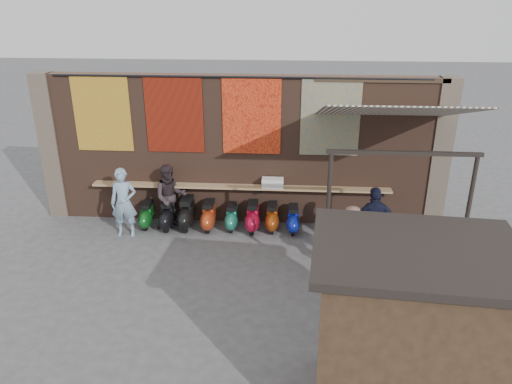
# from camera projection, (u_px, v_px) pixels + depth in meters

# --- Properties ---
(ground) EXTENTS (70.00, 70.00, 0.00)m
(ground) POSITION_uv_depth(u_px,v_px,m) (231.00, 268.00, 11.60)
(ground) COLOR #474749
(ground) RESTS_ON ground
(brick_wall) EXTENTS (10.00, 0.40, 4.00)m
(brick_wall) POSITION_uv_depth(u_px,v_px,m) (241.00, 151.00, 13.32)
(brick_wall) COLOR brown
(brick_wall) RESTS_ON ground
(pier_left) EXTENTS (0.50, 0.50, 4.00)m
(pier_left) POSITION_uv_depth(u_px,v_px,m) (52.00, 147.00, 13.65)
(pier_left) COLOR #4C4238
(pier_left) RESTS_ON ground
(pier_right) EXTENTS (0.50, 0.50, 4.00)m
(pier_right) POSITION_uv_depth(u_px,v_px,m) (439.00, 155.00, 13.00)
(pier_right) COLOR #4C4238
(pier_right) RESTS_ON ground
(eating_counter) EXTENTS (8.00, 0.32, 0.05)m
(eating_counter) POSITION_uv_depth(u_px,v_px,m) (240.00, 187.00, 13.33)
(eating_counter) COLOR #9E7A51
(eating_counter) RESTS_ON brick_wall
(shelf_box) EXTENTS (0.57, 0.28, 0.25)m
(shelf_box) POSITION_uv_depth(u_px,v_px,m) (273.00, 183.00, 13.19)
(shelf_box) COLOR white
(shelf_box) RESTS_ON eating_counter
(tapestry_redgold) EXTENTS (1.50, 0.02, 2.00)m
(tapestry_redgold) POSITION_uv_depth(u_px,v_px,m) (102.00, 114.00, 12.96)
(tapestry_redgold) COLOR maroon
(tapestry_redgold) RESTS_ON brick_wall
(tapestry_sun) EXTENTS (1.50, 0.02, 2.00)m
(tapestry_sun) POSITION_uv_depth(u_px,v_px,m) (174.00, 115.00, 12.84)
(tapestry_sun) COLOR #B8230A
(tapestry_sun) RESTS_ON brick_wall
(tapestry_orange) EXTENTS (1.50, 0.02, 2.00)m
(tapestry_orange) POSITION_uv_depth(u_px,v_px,m) (252.00, 116.00, 12.72)
(tapestry_orange) COLOR #DC441B
(tapestry_orange) RESTS_ON brick_wall
(tapestry_multi) EXTENTS (1.50, 0.02, 2.00)m
(tapestry_multi) POSITION_uv_depth(u_px,v_px,m) (330.00, 117.00, 12.59)
(tapestry_multi) COLOR #25608A
(tapestry_multi) RESTS_ON brick_wall
(hang_rail) EXTENTS (9.50, 0.06, 0.06)m
(hang_rail) POSITION_uv_depth(u_px,v_px,m) (239.00, 77.00, 12.35)
(hang_rail) COLOR black
(hang_rail) RESTS_ON brick_wall
(scooter_stool_0) EXTENTS (0.33, 0.73, 0.69)m
(scooter_stool_0) POSITION_uv_depth(u_px,v_px,m) (147.00, 215.00, 13.47)
(scooter_stool_0) COLOR #10511A
(scooter_stool_0) RESTS_ON ground
(scooter_stool_1) EXTENTS (0.36, 0.81, 0.77)m
(scooter_stool_1) POSITION_uv_depth(u_px,v_px,m) (168.00, 215.00, 13.39)
(scooter_stool_1) COLOR black
(scooter_stool_1) RESTS_ON ground
(scooter_stool_2) EXTENTS (0.39, 0.87, 0.82)m
(scooter_stool_2) POSITION_uv_depth(u_px,v_px,m) (187.00, 214.00, 13.39)
(scooter_stool_2) COLOR black
(scooter_stool_2) RESTS_ON ground
(scooter_stool_3) EXTENTS (0.36, 0.79, 0.75)m
(scooter_stool_3) POSITION_uv_depth(u_px,v_px,m) (209.00, 216.00, 13.34)
(scooter_stool_3) COLOR #A53416
(scooter_stool_3) RESTS_ON ground
(scooter_stool_4) EXTENTS (0.32, 0.71, 0.67)m
(scooter_stool_4) POSITION_uv_depth(u_px,v_px,m) (232.00, 217.00, 13.36)
(scooter_stool_4) COLOR #1B6D59
(scooter_stool_4) RESTS_ON ground
(scooter_stool_5) EXTENTS (0.36, 0.81, 0.77)m
(scooter_stool_5) POSITION_uv_depth(u_px,v_px,m) (253.00, 217.00, 13.26)
(scooter_stool_5) COLOR maroon
(scooter_stool_5) RESTS_ON ground
(scooter_stool_6) EXTENTS (0.34, 0.76, 0.72)m
(scooter_stool_6) POSITION_uv_depth(u_px,v_px,m) (272.00, 217.00, 13.29)
(scooter_stool_6) COLOR #82320B
(scooter_stool_6) RESTS_ON ground
(scooter_stool_7) EXTENTS (0.33, 0.73, 0.70)m
(scooter_stool_7) POSITION_uv_depth(u_px,v_px,m) (293.00, 219.00, 13.20)
(scooter_stool_7) COLOR navy
(scooter_stool_7) RESTS_ON ground
(diner_left) EXTENTS (0.71, 0.50, 1.84)m
(diner_left) POSITION_uv_depth(u_px,v_px,m) (124.00, 203.00, 12.81)
(diner_left) COLOR #7C9AB4
(diner_left) RESTS_ON ground
(diner_right) EXTENTS (1.04, 0.93, 1.79)m
(diner_right) POSITION_uv_depth(u_px,v_px,m) (170.00, 197.00, 13.22)
(diner_right) COLOR #2C2226
(diner_right) RESTS_ON ground
(shopper_navy) EXTENTS (1.13, 0.64, 1.81)m
(shopper_navy) POSITION_uv_depth(u_px,v_px,m) (374.00, 223.00, 11.72)
(shopper_navy) COLOR black
(shopper_navy) RESTS_ON ground
(shopper_grey) EXTENTS (1.14, 0.94, 1.54)m
(shopper_grey) POSITION_uv_depth(u_px,v_px,m) (368.00, 254.00, 10.65)
(shopper_grey) COLOR #4F4F53
(shopper_grey) RESTS_ON ground
(shopper_tan) EXTENTS (0.83, 0.67, 1.49)m
(shopper_tan) POSITION_uv_depth(u_px,v_px,m) (351.00, 236.00, 11.49)
(shopper_tan) COLOR #816352
(shopper_tan) RESTS_ON ground
(market_stall) EXTENTS (2.67, 2.10, 2.73)m
(market_stall) POSITION_uv_depth(u_px,v_px,m) (406.00, 338.00, 7.22)
(market_stall) COLOR black
(market_stall) RESTS_ON ground
(stall_roof) EXTENTS (2.99, 2.41, 0.12)m
(stall_roof) POSITION_uv_depth(u_px,v_px,m) (419.00, 252.00, 6.67)
(stall_roof) COLOR black
(stall_roof) RESTS_ON market_stall
(stall_sign) EXTENTS (1.20, 0.14, 0.50)m
(stall_sign) POSITION_uv_depth(u_px,v_px,m) (403.00, 267.00, 7.87)
(stall_sign) COLOR gold
(stall_sign) RESTS_ON market_stall
(stall_shelf) EXTENTS (2.09, 0.28, 0.06)m
(stall_shelf) POSITION_uv_depth(u_px,v_px,m) (397.00, 318.00, 8.25)
(stall_shelf) COLOR #473321
(stall_shelf) RESTS_ON market_stall
(awning_canvas) EXTENTS (3.20, 3.28, 0.97)m
(awning_canvas) POSITION_uv_depth(u_px,v_px,m) (392.00, 111.00, 10.85)
(awning_canvas) COLOR beige
(awning_canvas) RESTS_ON brick_wall
(awning_ledger) EXTENTS (3.30, 0.08, 0.12)m
(awning_ledger) POSITION_uv_depth(u_px,v_px,m) (382.00, 80.00, 12.17)
(awning_ledger) COLOR #33261C
(awning_ledger) RESTS_ON brick_wall
(awning_header) EXTENTS (3.00, 0.08, 0.08)m
(awning_header) POSITION_uv_depth(u_px,v_px,m) (404.00, 153.00, 9.65)
(awning_header) COLOR black
(awning_header) RESTS_ON awning_post_left
(awning_post_left) EXTENTS (0.09, 0.09, 3.10)m
(awning_post_left) POSITION_uv_depth(u_px,v_px,m) (327.00, 222.00, 10.32)
(awning_post_left) COLOR black
(awning_post_left) RESTS_ON ground
(awning_post_right) EXTENTS (0.09, 0.09, 3.10)m
(awning_post_right) POSITION_uv_depth(u_px,v_px,m) (465.00, 226.00, 10.15)
(awning_post_right) COLOR black
(awning_post_right) RESTS_ON ground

